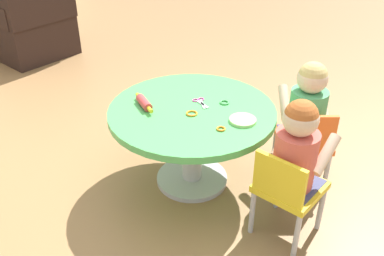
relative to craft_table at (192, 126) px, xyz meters
name	(u,v)px	position (x,y,z in m)	size (l,w,h in m)	color
ground_plane	(192,180)	(0.00, 0.00, -0.40)	(10.00, 10.00, 0.00)	#9E7247
craft_table	(192,126)	(0.00, 0.00, 0.00)	(0.96, 0.96, 0.51)	silver
child_chair_left	(287,189)	(-0.30, -0.59, -0.09)	(0.40, 0.40, 0.54)	#B7B7BC
seated_child_left	(297,148)	(-0.26, -0.60, 0.13)	(0.43, 0.39, 0.51)	#3F4772
child_chair_right	(304,142)	(0.17, -0.64, -0.09)	(0.38, 0.38, 0.54)	#B7B7BC
seated_child_right	(308,104)	(0.20, -0.63, 0.13)	(0.41, 0.36, 0.51)	#3F4772
armchair_dark	(31,26)	(1.52, 2.15, -0.09)	(0.93, 0.94, 0.85)	black
rolling_pin	(144,103)	(-0.05, 0.27, 0.14)	(0.18, 0.17, 0.05)	#D83F3F
craft_scissors	(200,102)	(0.09, -0.02, 0.11)	(0.14, 0.13, 0.01)	silver
playdough_blob_0	(243,120)	(-0.06, -0.30, 0.12)	(0.15, 0.15, 0.02)	#B2E58C
cookie_cutter_0	(224,102)	(0.12, -0.16, 0.12)	(0.06, 0.06, 0.01)	#4CB259
cookie_cutter_1	(192,113)	(-0.06, -0.02, 0.12)	(0.06, 0.06, 0.01)	orange
cookie_cutter_2	(221,129)	(-0.17, -0.21, 0.12)	(0.05, 0.05, 0.01)	orange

